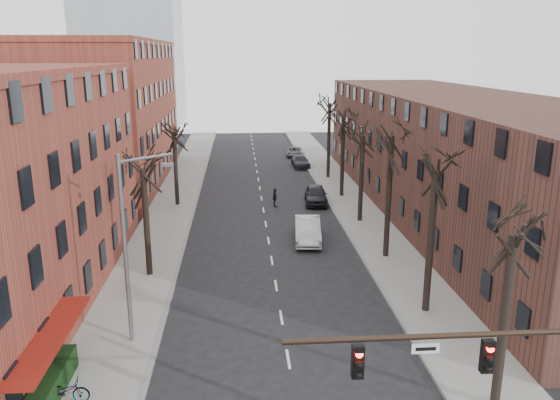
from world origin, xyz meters
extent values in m
cube|color=gray|center=(-8.00, 35.00, 0.07)|extent=(4.00, 90.00, 0.15)
cube|color=gray|center=(8.00, 35.00, 0.07)|extent=(4.00, 90.00, 0.15)
cube|color=brown|center=(-16.00, 44.00, 7.00)|extent=(12.00, 28.00, 14.00)
cube|color=#4D2C24|center=(16.00, 30.00, 5.00)|extent=(12.00, 50.00, 10.00)
cube|color=maroon|center=(-9.40, 6.00, 0.00)|extent=(1.20, 7.00, 0.15)
cube|color=black|center=(-9.50, 5.00, 0.65)|extent=(0.80, 6.00, 1.00)
cylinder|color=black|center=(3.00, -1.00, 6.00)|extent=(8.00, 0.16, 0.16)
cube|color=black|center=(4.50, -1.00, 5.35)|extent=(0.32, 0.22, 0.95)
cube|color=black|center=(1.00, -1.00, 5.35)|extent=(0.32, 0.22, 0.95)
cube|color=silver|center=(2.80, -1.00, 5.65)|extent=(0.75, 0.04, 0.28)
cylinder|color=slate|center=(-7.20, 10.00, 4.50)|extent=(0.20, 0.20, 9.00)
cylinder|color=slate|center=(-6.10, 10.00, 8.80)|extent=(2.39, 0.12, 0.46)
cube|color=slate|center=(-5.10, 10.00, 8.50)|extent=(0.50, 0.22, 0.14)
imported|color=#A6A7AD|center=(2.82, 23.68, 0.85)|extent=(2.23, 5.28, 1.69)
imported|color=black|center=(4.83, 33.89, 0.83)|extent=(2.34, 4.99, 1.65)
imported|color=black|center=(5.30, 50.45, 0.68)|extent=(2.01, 4.71, 1.35)
imported|color=#4F5056|center=(5.26, 57.41, 0.60)|extent=(2.43, 4.51, 1.20)
imported|color=black|center=(1.06, 33.01, 0.84)|extent=(0.46, 1.01, 1.69)
imported|color=gray|center=(-8.88, 5.34, 0.66)|extent=(1.94, 0.69, 1.02)
camera|label=1|loc=(-1.99, -13.51, 13.15)|focal=35.00mm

